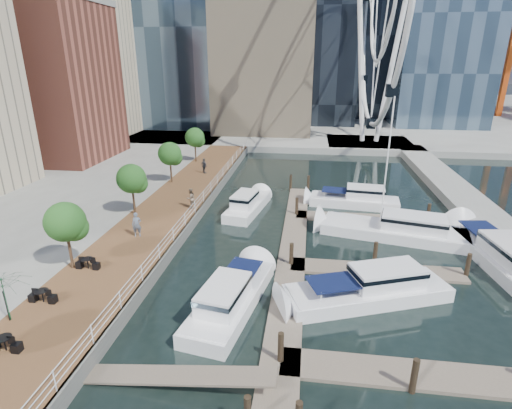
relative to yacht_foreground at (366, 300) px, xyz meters
The scene contains 15 objects.
ground 8.98m from the yacht_foreground, 151.51° to the right, with size 520.00×520.00×0.00m, color black.
boardwalk 20.01m from the yacht_foreground, 147.61° to the left, with size 6.00×60.00×1.00m, color brown.
seawall 17.55m from the yacht_foreground, 142.35° to the left, with size 0.25×60.00×1.00m, color #595954.
land_far 98.04m from the yacht_foreground, 94.62° to the left, with size 200.00×114.00×1.00m, color gray.
breakwater 19.85m from the yacht_foreground, 52.39° to the left, with size 4.00×60.00×1.00m, color gray.
pier 48.11m from the yacht_foreground, 82.70° to the left, with size 14.00×12.00×1.00m, color gray.
railing 17.69m from the yacht_foreground, 142.55° to the left, with size 0.10×60.00×1.05m, color white, non-canonical shape.
floating_docks 5.72m from the yacht_foreground, 89.25° to the left, with size 16.00×34.00×2.60m.
street_trees 22.02m from the yacht_foreground, 153.27° to the left, with size 2.60×42.60×4.60m.
cafe_tables 19.39m from the yacht_foreground, 161.04° to the right, with size 2.50×13.70×0.74m.
yacht_foreground is the anchor object (origin of this frame).
pedestrian_near 17.91m from the yacht_foreground, 163.30° to the left, with size 0.71×0.47×1.96m, color slate.
pedestrian_mid 19.04m from the yacht_foreground, 141.00° to the left, with size 0.92×0.72×1.90m, color #7D6856.
pedestrian_far 29.19m from the yacht_foreground, 124.71° to the left, with size 1.09×0.45×1.85m, color #363944.
moored_yachts 8.35m from the yacht_foreground, 74.64° to the left, with size 24.31×35.75×11.50m.
Camera 1 is at (3.93, -17.81, 14.06)m, focal length 28.00 mm.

